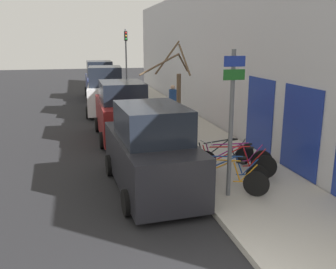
% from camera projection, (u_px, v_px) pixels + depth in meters
% --- Properties ---
extents(ground_plane, '(80.00, 80.00, 0.00)m').
position_uv_depth(ground_plane, '(124.00, 136.00, 15.77)').
color(ground_plane, black).
extents(sidewalk_curb, '(3.20, 32.00, 0.15)m').
position_uv_depth(sidewalk_curb, '(168.00, 118.00, 18.99)').
color(sidewalk_curb, '#ADA89E').
rests_on(sidewalk_curb, ground).
extents(building_facade, '(0.23, 32.00, 6.50)m').
position_uv_depth(building_facade, '(203.00, 54.00, 18.54)').
color(building_facade, '#BCBCC1').
rests_on(building_facade, ground).
extents(signpost, '(0.53, 0.12, 3.57)m').
position_uv_depth(signpost, '(231.00, 119.00, 8.88)').
color(signpost, '#595B60').
rests_on(signpost, sidewalk_curb).
extents(bicycle_0, '(1.95, 1.25, 0.89)m').
position_uv_depth(bicycle_0, '(223.00, 178.00, 9.44)').
color(bicycle_0, black).
rests_on(bicycle_0, sidewalk_curb).
extents(bicycle_1, '(2.00, 0.93, 0.83)m').
position_uv_depth(bicycle_1, '(227.00, 172.00, 9.94)').
color(bicycle_1, black).
rests_on(bicycle_1, sidewalk_curb).
extents(bicycle_2, '(2.27, 0.88, 0.93)m').
position_uv_depth(bicycle_2, '(233.00, 164.00, 10.48)').
color(bicycle_2, black).
rests_on(bicycle_2, sidewalk_curb).
extents(bicycle_3, '(2.24, 0.64, 0.89)m').
position_uv_depth(bicycle_3, '(234.00, 159.00, 10.93)').
color(bicycle_3, black).
rests_on(bicycle_3, sidewalk_curb).
extents(bicycle_4, '(2.23, 0.51, 0.89)m').
position_uv_depth(bicycle_4, '(222.00, 156.00, 11.28)').
color(bicycle_4, black).
rests_on(bicycle_4, sidewalk_curb).
extents(parked_car_0, '(2.17, 4.55, 2.31)m').
position_uv_depth(parked_car_0, '(151.00, 152.00, 9.85)').
color(parked_car_0, black).
rests_on(parked_car_0, ground).
extents(parked_car_1, '(2.09, 4.44, 2.33)m').
position_uv_depth(parked_car_1, '(122.00, 113.00, 15.16)').
color(parked_car_1, maroon).
rests_on(parked_car_1, ground).
extents(parked_car_2, '(2.30, 4.26, 2.56)m').
position_uv_depth(parked_car_2, '(106.00, 93.00, 20.39)').
color(parked_car_2, silver).
rests_on(parked_car_2, ground).
extents(parked_car_3, '(2.03, 4.24, 2.56)m').
position_uv_depth(parked_car_3, '(100.00, 82.00, 25.76)').
color(parked_car_3, navy).
rests_on(parked_car_3, ground).
extents(pedestrian_near, '(0.44, 0.37, 1.66)m').
position_uv_depth(pedestrian_near, '(173.00, 99.00, 18.25)').
color(pedestrian_near, '#333338').
rests_on(pedestrian_near, sidewalk_curb).
extents(street_tree, '(2.13, 1.90, 3.75)m').
position_uv_depth(street_tree, '(177.00, 98.00, 13.34)').
color(street_tree, brown).
rests_on(street_tree, sidewalk_curb).
extents(traffic_light, '(0.20, 0.30, 4.50)m').
position_uv_depth(traffic_light, '(126.00, 54.00, 25.00)').
color(traffic_light, '#595B60').
rests_on(traffic_light, sidewalk_curb).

